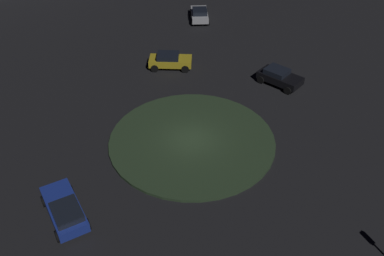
# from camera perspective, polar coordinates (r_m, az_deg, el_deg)

# --- Properties ---
(ground_plane) EXTENTS (118.74, 118.74, 0.00)m
(ground_plane) POSITION_cam_1_polar(r_m,az_deg,el_deg) (32.12, -0.00, -1.79)
(ground_plane) COLOR black
(roundabout_island) EXTENTS (12.41, 12.41, 0.20)m
(roundabout_island) POSITION_cam_1_polar(r_m,az_deg,el_deg) (32.05, -0.00, -1.65)
(roundabout_island) COLOR #2D4228
(roundabout_island) RESTS_ON ground_plane
(car_blue) EXTENTS (4.71, 3.45, 1.48)m
(car_blue) POSITION_cam_1_polar(r_m,az_deg,el_deg) (27.25, -16.59, -10.36)
(car_blue) COLOR #1E38A5
(car_blue) RESTS_ON ground_plane
(car_yellow) EXTENTS (2.43, 4.19, 1.46)m
(car_yellow) POSITION_cam_1_polar(r_m,az_deg,el_deg) (41.10, -2.95, 8.99)
(car_yellow) COLOR gold
(car_yellow) RESTS_ON ground_plane
(car_silver) EXTENTS (4.27, 2.22, 1.40)m
(car_silver) POSITION_cam_1_polar(r_m,az_deg,el_deg) (51.25, 1.01, 14.93)
(car_silver) COLOR silver
(car_silver) RESTS_ON ground_plane
(car_black) EXTENTS (4.07, 4.03, 1.43)m
(car_black) POSITION_cam_1_polar(r_m,az_deg,el_deg) (39.21, 11.55, 6.71)
(car_black) COLOR black
(car_black) RESTS_ON ground_plane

